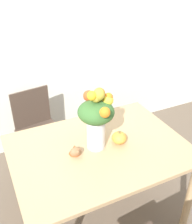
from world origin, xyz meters
name	(u,v)px	position (x,y,z in m)	size (l,w,h in m)	color
ground_plane	(99,215)	(0.00, 0.00, 0.00)	(12.00, 12.00, 0.00)	brown
wall_back	(44,32)	(0.00, 1.32, 1.35)	(8.00, 0.06, 2.70)	silver
dining_table	(99,158)	(0.00, 0.00, 0.68)	(1.32, 0.96, 0.78)	tan
flower_vase	(97,117)	(-0.01, 0.02, 1.04)	(0.27, 0.32, 0.48)	silver
pumpkin	(119,138)	(0.16, -0.01, 0.83)	(0.12, 0.12, 0.11)	gold
turkey_figurine	(75,150)	(-0.19, 0.00, 0.82)	(0.09, 0.12, 0.07)	#936642
dining_chair_near_window	(39,130)	(-0.27, 0.87, 0.47)	(0.48, 0.48, 0.89)	#47382D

